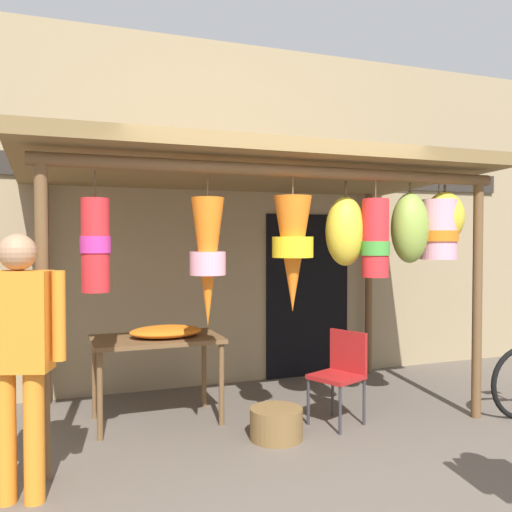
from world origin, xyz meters
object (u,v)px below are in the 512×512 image
(folding_chair, at_px, (341,369))
(flower_heap_on_table, at_px, (167,331))
(wicker_basket_by_table, at_px, (276,424))
(display_table, at_px, (157,347))
(customer_foreground, at_px, (19,344))

(folding_chair, bearing_deg, flower_heap_on_table, 158.53)
(wicker_basket_by_table, bearing_deg, display_table, 137.28)
(display_table, xyz_separation_m, flower_heap_on_table, (0.09, -0.04, 0.15))
(flower_heap_on_table, relative_size, folding_chair, 0.79)
(wicker_basket_by_table, bearing_deg, folding_chair, 13.22)
(display_table, distance_m, flower_heap_on_table, 0.18)
(folding_chair, relative_size, customer_foreground, 0.49)
(folding_chair, distance_m, customer_foreground, 2.81)
(customer_foreground, bearing_deg, display_table, 48.66)
(flower_heap_on_table, distance_m, customer_foreground, 1.71)
(display_table, distance_m, customer_foreground, 1.70)
(flower_heap_on_table, relative_size, wicker_basket_by_table, 1.48)
(display_table, height_order, customer_foreground, customer_foreground)
(flower_heap_on_table, height_order, wicker_basket_by_table, flower_heap_on_table)
(flower_heap_on_table, height_order, folding_chair, flower_heap_on_table)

